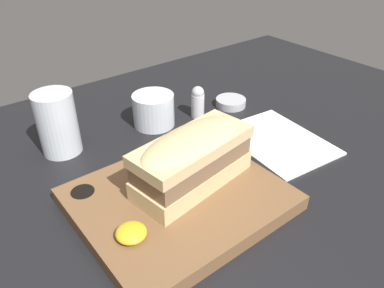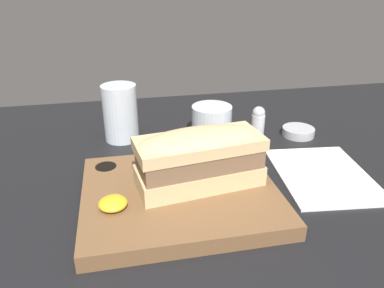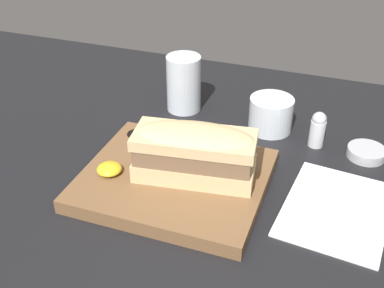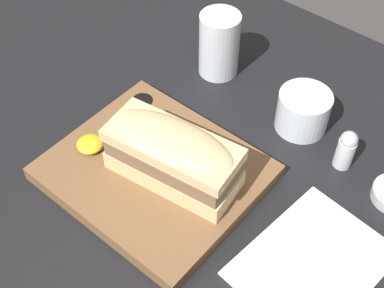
{
  "view_description": "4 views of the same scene",
  "coord_description": "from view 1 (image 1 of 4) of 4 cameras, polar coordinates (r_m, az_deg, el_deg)",
  "views": [
    {
      "loc": [
        -19.46,
        -38.61,
        39.69
      ],
      "look_at": [
        9.68,
        -1.74,
        9.61
      ],
      "focal_mm": 35.0,
      "sensor_mm": 36.0,
      "label": 1
    },
    {
      "loc": [
        -2.66,
        -51.4,
        34.26
      ],
      "look_at": [
        7.52,
        -1.45,
        9.99
      ],
      "focal_mm": 35.0,
      "sensor_mm": 36.0,
      "label": 2
    },
    {
      "loc": [
        28.52,
        -61.4,
        49.81
      ],
      "look_at": [
        7.43,
        -2.83,
        9.55
      ],
      "focal_mm": 45.0,
      "sensor_mm": 36.0,
      "label": 3
    },
    {
      "loc": [
        40.2,
        -37.93,
        64.17
      ],
      "look_at": [
        8.31,
        0.1,
        7.88
      ],
      "focal_mm": 50.0,
      "sensor_mm": 36.0,
      "label": 4
    }
  ],
  "objects": [
    {
      "name": "sandwich",
      "position": [
        0.54,
        0.09,
        -1.94
      ],
      "size": [
        19.47,
        10.33,
        8.76
      ],
      "rotation": [
        0.0,
        0.0,
        0.14
      ],
      "color": "#DBBC84",
      "rests_on": "serving_board"
    },
    {
      "name": "serving_board",
      "position": [
        0.56,
        -2.17,
        -8.36
      ],
      "size": [
        28.65,
        24.73,
        2.42
      ],
      "color": "brown",
      "rests_on": "dining_table"
    },
    {
      "name": "napkin",
      "position": [
        0.72,
        12.9,
        0.47
      ],
      "size": [
        16.91,
        21.15,
        0.4
      ],
      "rotation": [
        0.0,
        0.0,
        -0.11
      ],
      "color": "white",
      "rests_on": "dining_table"
    },
    {
      "name": "wine_glass",
      "position": [
        0.75,
        -5.87,
        5.08
      ],
      "size": [
        8.28,
        8.28,
        6.5
      ],
      "color": "silver",
      "rests_on": "dining_table"
    },
    {
      "name": "condiment_dish",
      "position": [
        0.84,
        5.93,
        6.34
      ],
      "size": [
        6.62,
        6.62,
        1.69
      ],
      "color": "#B2B2B7",
      "rests_on": "dining_table"
    },
    {
      "name": "dining_table",
      "position": [
        0.58,
        -8.72,
        -9.68
      ],
      "size": [
        161.15,
        91.94,
        2.0
      ],
      "color": "black",
      "rests_on": "ground"
    },
    {
      "name": "mustard_dollop",
      "position": [
        0.49,
        -9.25,
        -13.2
      ],
      "size": [
        3.98,
        3.98,
        1.59
      ],
      "color": "gold",
      "rests_on": "serving_board"
    },
    {
      "name": "water_glass",
      "position": [
        0.7,
        -19.7,
        2.44
      ],
      "size": [
        6.9,
        6.9,
        11.39
      ],
      "color": "silver",
      "rests_on": "dining_table"
    },
    {
      "name": "salt_shaker",
      "position": [
        0.78,
        0.88,
        6.5
      ],
      "size": [
        2.73,
        2.73,
        6.79
      ],
      "color": "silver",
      "rests_on": "dining_table"
    }
  ]
}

